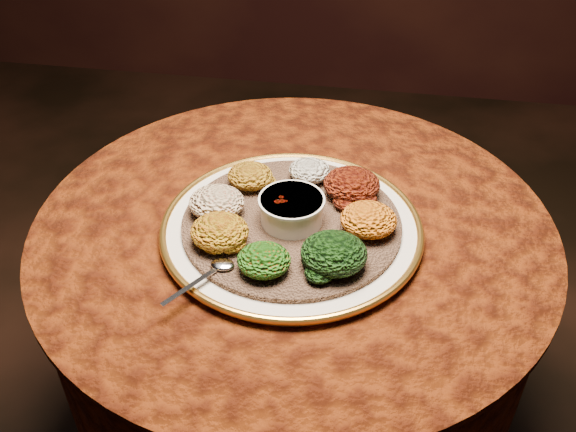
# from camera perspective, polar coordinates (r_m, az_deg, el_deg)

# --- Properties ---
(table) EXTENTS (0.96, 0.96, 0.73)m
(table) POSITION_cam_1_polar(r_m,az_deg,el_deg) (1.30, 0.44, -6.59)
(table) COLOR black
(table) RESTS_ON ground
(platter) EXTENTS (0.53, 0.53, 0.02)m
(platter) POSITION_cam_1_polar(r_m,az_deg,el_deg) (1.15, 0.31, -1.03)
(platter) COLOR beige
(platter) RESTS_ON table
(injera) EXTENTS (0.51, 0.51, 0.01)m
(injera) POSITION_cam_1_polar(r_m,az_deg,el_deg) (1.14, 0.32, -0.61)
(injera) COLOR brown
(injera) RESTS_ON platter
(stew_bowl) EXTENTS (0.12, 0.12, 0.05)m
(stew_bowl) POSITION_cam_1_polar(r_m,az_deg,el_deg) (1.12, 0.32, 0.71)
(stew_bowl) COLOR silver
(stew_bowl) RESTS_ON injera
(spoon) EXTENTS (0.09, 0.12, 0.01)m
(spoon) POSITION_cam_1_polar(r_m,az_deg,el_deg) (1.04, -6.29, -4.61)
(spoon) COLOR silver
(spoon) RESTS_ON injera
(portion_ayib) EXTENTS (0.08, 0.08, 0.04)m
(portion_ayib) POSITION_cam_1_polar(r_m,az_deg,el_deg) (1.23, 1.92, 4.06)
(portion_ayib) COLOR beige
(portion_ayib) RESTS_ON injera
(portion_kitfo) EXTENTS (0.11, 0.10, 0.05)m
(portion_kitfo) POSITION_cam_1_polar(r_m,az_deg,el_deg) (1.19, 5.69, 2.82)
(portion_kitfo) COLOR black
(portion_kitfo) RESTS_ON injera
(portion_tikil) EXTENTS (0.10, 0.09, 0.05)m
(portion_tikil) POSITION_cam_1_polar(r_m,az_deg,el_deg) (1.11, 7.17, -0.32)
(portion_tikil) COLOR #C78A10
(portion_tikil) RESTS_ON injera
(portion_gomen) EXTENTS (0.11, 0.10, 0.05)m
(portion_gomen) POSITION_cam_1_polar(r_m,az_deg,el_deg) (1.03, 4.11, -3.33)
(portion_gomen) COLOR black
(portion_gomen) RESTS_ON injera
(portion_mixveg) EXTENTS (0.09, 0.08, 0.04)m
(portion_mixveg) POSITION_cam_1_polar(r_m,az_deg,el_deg) (1.03, -2.15, -3.94)
(portion_mixveg) COLOR #9E2C0A
(portion_mixveg) RESTS_ON injera
(portion_kik) EXTENTS (0.10, 0.09, 0.05)m
(portion_kik) POSITION_cam_1_polar(r_m,az_deg,el_deg) (1.08, -6.10, -1.38)
(portion_kik) COLOR #A3780E
(portion_kik) RESTS_ON injera
(portion_timatim) EXTENTS (0.10, 0.09, 0.05)m
(portion_timatim) POSITION_cam_1_polar(r_m,az_deg,el_deg) (1.15, -6.35, 1.20)
(portion_timatim) COLOR maroon
(portion_timatim) RESTS_ON injera
(portion_shiro) EXTENTS (0.09, 0.08, 0.04)m
(portion_shiro) POSITION_cam_1_polar(r_m,az_deg,el_deg) (1.22, -3.39, 3.59)
(portion_shiro) COLOR #936811
(portion_shiro) RESTS_ON injera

